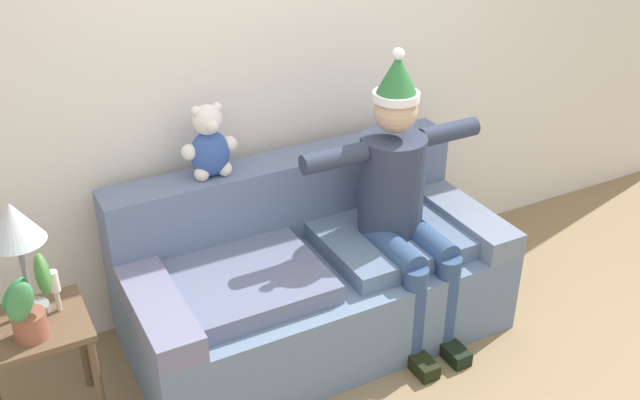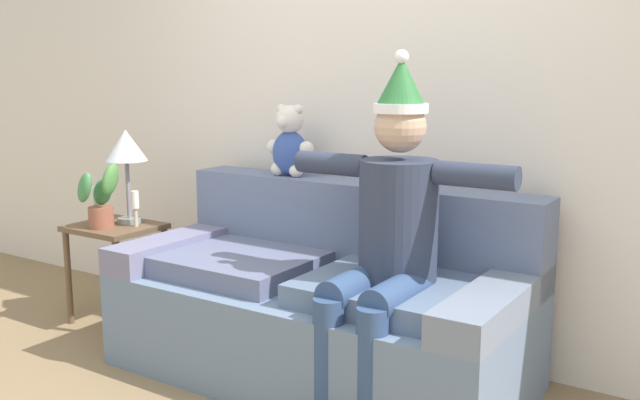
% 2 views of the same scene
% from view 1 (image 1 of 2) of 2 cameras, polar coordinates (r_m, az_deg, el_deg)
% --- Properties ---
extents(back_wall, '(7.00, 0.10, 2.70)m').
position_cam_1_polar(back_wall, '(3.88, -4.53, 10.61)').
color(back_wall, silver).
rests_on(back_wall, ground_plane).
extents(couch, '(1.96, 0.95, 0.90)m').
position_cam_1_polar(couch, '(3.88, -0.66, -5.88)').
color(couch, slate).
rests_on(couch, ground_plane).
extents(person_seated, '(1.02, 0.77, 1.54)m').
position_cam_1_polar(person_seated, '(3.72, 6.40, 0.18)').
color(person_seated, '#2E364D').
rests_on(person_seated, ground_plane).
extents(teddy_bear, '(0.29, 0.17, 0.38)m').
position_cam_1_polar(teddy_bear, '(3.62, -8.65, 4.33)').
color(teddy_bear, '#3552A4').
rests_on(teddy_bear, couch).
extents(side_table, '(0.48, 0.42, 0.58)m').
position_cam_1_polar(side_table, '(3.47, -21.45, -10.44)').
color(side_table, brown).
rests_on(side_table, ground_plane).
extents(table_lamp, '(0.24, 0.24, 0.54)m').
position_cam_1_polar(table_lamp, '(3.25, -22.81, -2.05)').
color(table_lamp, gray).
rests_on(table_lamp, side_table).
extents(potted_plant, '(0.25, 0.24, 0.39)m').
position_cam_1_polar(potted_plant, '(3.23, -21.92, -7.66)').
color(potted_plant, '#97543F').
rests_on(potted_plant, side_table).
extents(candle_short, '(0.04, 0.04, 0.20)m').
position_cam_1_polar(candle_short, '(3.37, -20.05, -6.34)').
color(candle_short, beige).
rests_on(candle_short, side_table).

